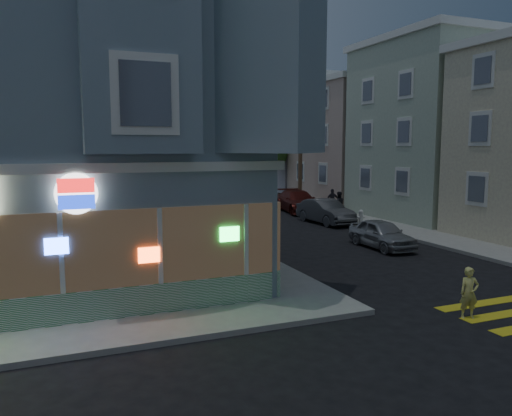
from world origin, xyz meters
TOP-DOWN VIEW (x-y plane):
  - ground at (0.00, 0.00)m, footprint 120.00×120.00m
  - sidewalk_ne at (23.00, 23.00)m, footprint 24.00×42.00m
  - corner_building at (-6.00, 10.98)m, footprint 14.60×14.60m
  - row_house_b at (19.50, 16.00)m, footprint 12.00×8.60m
  - row_house_c at (19.50, 25.00)m, footprint 12.00×8.60m
  - row_house_d at (19.50, 34.00)m, footprint 12.00×8.60m
  - utility_pole at (12.00, 24.00)m, footprint 2.20×0.30m
  - street_tree_near at (12.20, 30.00)m, footprint 3.00×3.00m
  - street_tree_far at (12.20, 38.00)m, footprint 3.00×3.00m
  - running_child at (5.14, 0.85)m, footprint 0.58×0.48m
  - pedestrian_a at (11.30, 17.43)m, footprint 0.91×0.79m
  - pedestrian_b at (12.58, 20.30)m, footprint 0.94×0.51m
  - parked_car_a at (8.60, 9.36)m, footprint 1.64×3.81m
  - parked_car_b at (9.88, 16.57)m, footprint 1.77×4.44m
  - parked_car_c at (10.70, 21.77)m, footprint 2.80×5.42m
  - parked_car_d at (10.70, 27.83)m, footprint 2.21×4.77m
  - traffic_signal at (-0.28, 4.85)m, footprint 0.66×0.64m
  - fire_hydrant at (11.30, 15.00)m, footprint 0.46×0.26m

SIDE VIEW (x-z plane):
  - ground at x=0.00m, z-range 0.00..0.00m
  - sidewalk_ne at x=23.00m, z-range 0.00..0.15m
  - fire_hydrant at x=11.30m, z-range 0.17..0.97m
  - parked_car_a at x=8.60m, z-range 0.00..1.28m
  - parked_car_d at x=10.70m, z-range 0.00..1.32m
  - running_child at x=5.14m, z-range 0.00..1.38m
  - parked_car_b at x=9.88m, z-range 0.00..1.44m
  - parked_car_c at x=10.70m, z-range 0.00..1.50m
  - pedestrian_b at x=12.58m, z-range 0.15..1.67m
  - pedestrian_a at x=11.30m, z-range 0.15..1.78m
  - street_tree_near at x=12.20m, z-range 1.29..6.59m
  - street_tree_far at x=12.20m, z-range 1.29..6.59m
  - traffic_signal at x=-0.28m, z-range 1.16..6.90m
  - row_house_c at x=19.50m, z-range 0.15..9.15m
  - utility_pole at x=12.00m, z-range 0.30..9.30m
  - row_house_b at x=19.50m, z-range 0.15..10.65m
  - row_house_d at x=19.50m, z-range 0.15..10.65m
  - corner_building at x=-6.00m, z-range 0.12..11.52m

